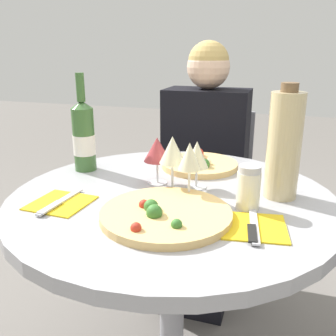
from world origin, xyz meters
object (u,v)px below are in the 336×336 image
Objects in this scene: dining_table at (172,232)px; seated_diner at (201,188)px; pizza_large at (165,214)px; tall_carafe at (284,145)px; wine_bottle at (84,136)px; chair_behind_diner at (207,198)px.

dining_table is 0.65m from seated_diner.
tall_carafe is at bearing 41.70° from pizza_large.
tall_carafe is (0.27, 0.24, 0.14)m from pizza_large.
pizza_large is 1.00× the size of wine_bottle.
seated_diner is 0.68m from wine_bottle.
seated_diner reaches higher than tall_carafe.
seated_diner is 3.62× the size of wine_bottle.
dining_table is at bearing -164.92° from tall_carafe.
dining_table is 2.86× the size of wine_bottle.
chair_behind_diner reaches higher than dining_table.
dining_table is 0.45m from wine_bottle.
wine_bottle reaches higher than tall_carafe.
pizza_large is (0.08, -0.94, 0.34)m from chair_behind_diner.
chair_behind_diner is at bearing 116.59° from tall_carafe.
wine_bottle reaches higher than pizza_large.
seated_diner is at bearing 122.10° from tall_carafe.
chair_behind_diner is 2.69× the size of tall_carafe.
seated_diner reaches higher than wine_bottle.
tall_carafe is at bearing 116.59° from chair_behind_diner.
pizza_large is 0.49m from wine_bottle.
tall_carafe reaches higher than pizza_large.
tall_carafe is at bearing 122.10° from seated_diner.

